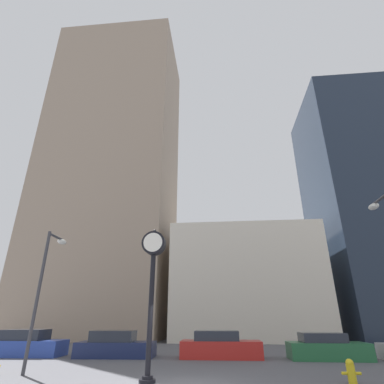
{
  "coord_description": "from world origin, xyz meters",
  "views": [
    {
      "loc": [
        1.36,
        -10.93,
        2.06
      ],
      "look_at": [
        -0.74,
        10.8,
        11.28
      ],
      "focal_mm": 28.0,
      "sensor_mm": 36.0,
      "label": 1
    }
  ],
  "objects_px": {
    "street_lamp_left": "(47,274)",
    "car_red": "(220,346)",
    "car_green": "(327,348)",
    "fire_hydrant_far": "(351,371)",
    "street_clock": "(153,271)",
    "car_blue": "(27,345)",
    "car_navy": "(116,346)"
  },
  "relations": [
    {
      "from": "car_blue",
      "to": "car_navy",
      "type": "distance_m",
      "value": 5.39
    },
    {
      "from": "car_red",
      "to": "car_green",
      "type": "relative_size",
      "value": 1.09
    },
    {
      "from": "street_lamp_left",
      "to": "car_red",
      "type": "bearing_deg",
      "value": 37.0
    },
    {
      "from": "car_blue",
      "to": "street_lamp_left",
      "type": "relative_size",
      "value": 0.75
    },
    {
      "from": "car_blue",
      "to": "car_navy",
      "type": "xyz_separation_m",
      "value": [
        5.39,
        0.03,
        -0.02
      ]
    },
    {
      "from": "car_navy",
      "to": "car_red",
      "type": "height_order",
      "value": "car_red"
    },
    {
      "from": "car_green",
      "to": "fire_hydrant_far",
      "type": "height_order",
      "value": "car_green"
    },
    {
      "from": "fire_hydrant_far",
      "to": "street_lamp_left",
      "type": "relative_size",
      "value": 0.13
    },
    {
      "from": "car_navy",
      "to": "street_lamp_left",
      "type": "bearing_deg",
      "value": -109.64
    },
    {
      "from": "street_clock",
      "to": "street_lamp_left",
      "type": "relative_size",
      "value": 0.94
    },
    {
      "from": "street_lamp_left",
      "to": "fire_hydrant_far",
      "type": "bearing_deg",
      "value": -4.36
    },
    {
      "from": "car_blue",
      "to": "street_lamp_left",
      "type": "xyz_separation_m",
      "value": [
        3.75,
        -5.56,
        3.28
      ]
    },
    {
      "from": "car_blue",
      "to": "car_green",
      "type": "xyz_separation_m",
      "value": [
        17.12,
        0.02,
        -0.04
      ]
    },
    {
      "from": "street_clock",
      "to": "fire_hydrant_far",
      "type": "height_order",
      "value": "street_clock"
    },
    {
      "from": "street_clock",
      "to": "car_green",
      "type": "xyz_separation_m",
      "value": [
        8.19,
        6.96,
        -3.2
      ]
    },
    {
      "from": "street_clock",
      "to": "street_lamp_left",
      "type": "bearing_deg",
      "value": 165.01
    },
    {
      "from": "fire_hydrant_far",
      "to": "car_green",
      "type": "bearing_deg",
      "value": 79.42
    },
    {
      "from": "fire_hydrant_far",
      "to": "street_lamp_left",
      "type": "distance_m",
      "value": 12.68
    },
    {
      "from": "street_clock",
      "to": "car_blue",
      "type": "relative_size",
      "value": 1.26
    },
    {
      "from": "street_clock",
      "to": "street_lamp_left",
      "type": "height_order",
      "value": "street_lamp_left"
    },
    {
      "from": "car_blue",
      "to": "street_clock",
      "type": "bearing_deg",
      "value": -40.46
    },
    {
      "from": "street_clock",
      "to": "car_blue",
      "type": "xyz_separation_m",
      "value": [
        -8.93,
        6.94,
        -3.16
      ]
    },
    {
      "from": "car_navy",
      "to": "street_lamp_left",
      "type": "height_order",
      "value": "street_lamp_left"
    },
    {
      "from": "street_clock",
      "to": "fire_hydrant_far",
      "type": "bearing_deg",
      "value": 3.76
    },
    {
      "from": "car_green",
      "to": "fire_hydrant_far",
      "type": "bearing_deg",
      "value": -100.21
    },
    {
      "from": "car_red",
      "to": "fire_hydrant_far",
      "type": "relative_size",
      "value": 5.91
    },
    {
      "from": "car_green",
      "to": "street_lamp_left",
      "type": "xyz_separation_m",
      "value": [
        -13.36,
        -5.58,
        3.32
      ]
    },
    {
      "from": "car_green",
      "to": "street_clock",
      "type": "bearing_deg",
      "value": -139.28
    },
    {
      "from": "car_red",
      "to": "fire_hydrant_far",
      "type": "xyz_separation_m",
      "value": [
        4.53,
        -6.67,
        -0.21
      ]
    },
    {
      "from": "street_clock",
      "to": "street_lamp_left",
      "type": "xyz_separation_m",
      "value": [
        -5.17,
        1.39,
        0.12
      ]
    },
    {
      "from": "car_green",
      "to": "street_lamp_left",
      "type": "height_order",
      "value": "street_lamp_left"
    },
    {
      "from": "car_red",
      "to": "car_green",
      "type": "xyz_separation_m",
      "value": [
        5.74,
        -0.17,
        -0.03
      ]
    }
  ]
}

